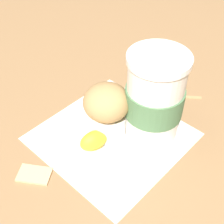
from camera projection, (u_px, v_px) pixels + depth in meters
name	position (u px, v px, depth m)	size (l,w,h in m)	color
ground_plane	(112.00, 136.00, 0.53)	(3.00, 3.00, 0.00)	#936D47
paper_napkin	(112.00, 136.00, 0.53)	(0.23, 0.23, 0.00)	white
coffee_cup	(154.00, 98.00, 0.49)	(0.09, 0.09, 0.15)	silver
muffin	(109.00, 108.00, 0.51)	(0.08, 0.08, 0.10)	white
banana	(110.00, 123.00, 0.53)	(0.14, 0.07, 0.03)	gold
sugar_packet	(34.00, 174.00, 0.47)	(0.05, 0.03, 0.01)	#E0B27F
wooden_stirrer	(174.00, 96.00, 0.61)	(0.11, 0.01, 0.00)	tan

